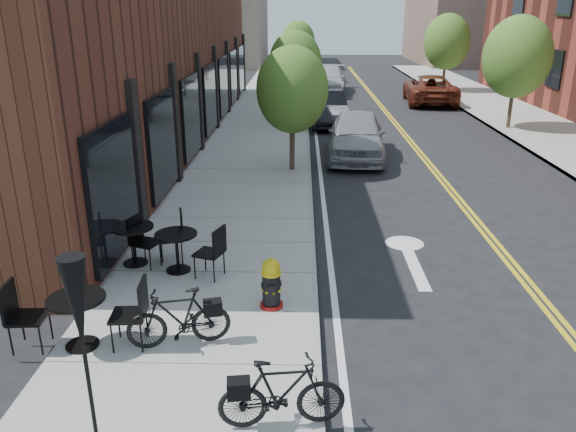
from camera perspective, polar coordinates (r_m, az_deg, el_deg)
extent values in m
plane|color=black|center=(9.60, 3.13, -10.34)|extent=(120.00, 120.00, 0.00)
cube|color=#9E9B93|center=(18.96, -3.78, 5.43)|extent=(4.00, 70.00, 0.12)
cube|color=#472216|center=(23.15, -14.72, 16.15)|extent=(5.00, 28.00, 7.00)
cube|color=#726656|center=(56.79, -6.83, 20.16)|extent=(8.00, 14.00, 10.00)
cylinder|color=#382B1E|center=(17.71, 0.42, 7.30)|extent=(0.16, 0.16, 1.61)
ellipsoid|color=#376820|center=(17.41, 0.44, 12.71)|extent=(2.20, 2.20, 2.64)
cylinder|color=#382B1E|center=(25.57, 0.73, 11.37)|extent=(0.16, 0.16, 1.68)
ellipsoid|color=#376820|center=(25.36, 0.75, 15.30)|extent=(2.30, 2.30, 2.76)
cylinder|color=#382B1E|center=(33.50, 0.90, 13.37)|extent=(0.16, 0.16, 1.57)
ellipsoid|color=#376820|center=(33.35, 0.92, 16.15)|extent=(2.10, 2.10, 2.52)
cylinder|color=#382B1E|center=(41.45, 1.00, 14.77)|extent=(0.16, 0.16, 1.71)
ellipsoid|color=#376820|center=(41.32, 1.02, 17.28)|extent=(2.40, 2.40, 2.88)
cylinder|color=#382B1E|center=(26.13, 21.67, 10.33)|extent=(0.16, 0.16, 1.82)
ellipsoid|color=#376820|center=(25.91, 22.26, 14.73)|extent=(2.80, 2.80, 3.36)
cylinder|color=#382B1E|center=(37.54, 15.55, 13.59)|extent=(0.16, 0.16, 1.82)
ellipsoid|color=#376820|center=(37.39, 15.85, 16.67)|extent=(2.80, 2.80, 3.36)
cylinder|color=maroon|center=(9.68, -1.69, -8.99)|extent=(0.49, 0.49, 0.06)
cylinder|color=black|center=(9.54, -1.71, -7.45)|extent=(0.38, 0.38, 0.59)
cylinder|color=gold|center=(9.41, -1.72, -5.80)|extent=(0.43, 0.43, 0.04)
cylinder|color=gold|center=(9.37, -1.73, -5.36)|extent=(0.37, 0.37, 0.14)
ellipsoid|color=gold|center=(9.34, -1.73, -4.93)|extent=(0.36, 0.36, 0.17)
cylinder|color=gold|center=(9.30, -1.74, -4.43)|extent=(0.06, 0.06, 0.06)
imported|color=black|center=(8.61, -11.05, -10.10)|extent=(1.60, 0.79, 0.92)
imported|color=black|center=(7.00, -0.62, -17.55)|extent=(1.58, 0.63, 0.93)
cylinder|color=black|center=(9.20, -20.13, -12.17)|extent=(0.52, 0.52, 0.03)
cylinder|color=black|center=(9.00, -20.43, -10.09)|extent=(0.07, 0.07, 0.78)
cylinder|color=black|center=(8.82, -20.74, -7.86)|extent=(0.91, 0.91, 0.03)
cylinder|color=black|center=(11.13, -11.06, -5.38)|extent=(0.60, 0.60, 0.03)
cylinder|color=black|center=(10.98, -11.19, -3.65)|extent=(0.08, 0.08, 0.74)
cylinder|color=black|center=(10.84, -11.32, -1.83)|extent=(1.03, 1.03, 0.03)
cylinder|color=black|center=(11.62, -15.21, -4.60)|extent=(0.58, 0.58, 0.03)
cylinder|color=black|center=(11.48, -15.38, -2.90)|extent=(0.08, 0.08, 0.76)
cylinder|color=black|center=(11.34, -15.56, -1.09)|extent=(1.00, 1.00, 0.03)
cylinder|color=black|center=(6.52, -19.83, -13.95)|extent=(0.04, 0.04, 2.38)
cone|color=black|center=(6.16, -20.62, -8.37)|extent=(0.29, 0.29, 1.05)
imported|color=#929399|center=(19.79, 6.97, 8.19)|extent=(2.32, 4.91, 1.62)
imported|color=black|center=(25.67, 3.92, 10.86)|extent=(2.01, 4.62, 1.48)
imported|color=silver|center=(36.29, 4.06, 13.65)|extent=(2.74, 5.58, 1.56)
imported|color=maroon|center=(32.75, 14.21, 12.39)|extent=(3.04, 5.79, 1.55)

